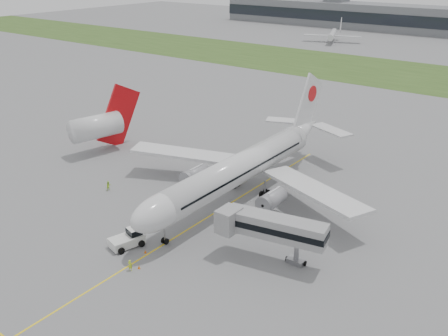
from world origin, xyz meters
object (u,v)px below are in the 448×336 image
Objects in this scene: airliner at (243,166)px; jet_bridge at (269,227)px; ground_crew_near at (130,265)px; neighbor_aircraft at (99,125)px; pushback_tug at (129,238)px.

jet_bridge is at bearing -45.22° from airliner.
ground_crew_near is 0.09× the size of neighbor_aircraft.
airliner is 33.12× the size of ground_crew_near.
airliner is 3.01× the size of neighbor_aircraft.
neighbor_aircraft is (-38.05, 27.46, 4.92)m from ground_crew_near.
pushback_tug is at bearing -164.41° from jet_bridge.
jet_bridge is 0.82× the size of neighbor_aircraft.
pushback_tug is 0.30× the size of neighbor_aircraft.
airliner is at bearing 96.23° from pushback_tug.
ground_crew_near is (-13.20, -13.39, -4.28)m from jet_bridge.
pushback_tug is 40.72m from neighbor_aircraft.
airliner is at bearing 12.23° from neighbor_aircraft.
neighbor_aircraft is at bearing -52.57° from ground_crew_near.
airliner reaches higher than pushback_tug.
jet_bridge reaches higher than ground_crew_near.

